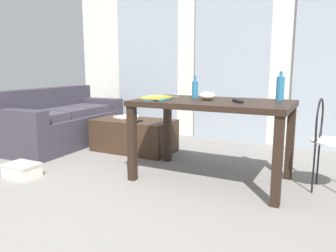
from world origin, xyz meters
TOP-DOWN VIEW (x-y plane):
  - ground_plane at (0.00, 1.19)m, footprint 7.61×7.61m
  - wall_back at (0.00, 3.17)m, footprint 5.37×0.10m
  - curtains at (0.00, 3.09)m, footprint 3.82×0.03m
  - couch at (-1.98, 1.80)m, footprint 0.92×1.81m
  - coffee_table at (-0.89, 1.95)m, footprint 1.01×0.55m
  - craft_table at (0.36, 1.37)m, footprint 1.40×0.82m
  - wire_chair at (1.32, 1.57)m, footprint 0.39×0.40m
  - bottle_near at (0.90, 1.65)m, footprint 0.07×0.07m
  - bottle_far at (0.12, 1.52)m, footprint 0.06×0.06m
  - bowl at (0.30, 1.39)m, footprint 0.15×0.15m
  - book_stack at (-0.12, 1.19)m, footprint 0.23×0.28m
  - tv_remote_on_table at (0.61, 1.31)m, footprint 0.14×0.18m
  - scissors at (-0.10, 1.62)m, footprint 0.09×0.09m
  - tv_remote_primary at (-0.74, 1.81)m, footprint 0.05×0.18m
  - magazine at (-1.08, 2.06)m, footprint 0.26×0.33m
  - shoebox at (-1.31, 0.59)m, footprint 0.32×0.24m

SIDE VIEW (x-z plane):
  - ground_plane at x=0.00m, z-range 0.00..0.00m
  - shoebox at x=-1.31m, z-range 0.00..0.13m
  - coffee_table at x=-0.89m, z-range 0.00..0.40m
  - couch at x=-1.98m, z-range -0.08..0.69m
  - tv_remote_primary at x=-0.74m, z-range 0.40..0.42m
  - magazine at x=-1.08m, z-range 0.40..0.43m
  - wire_chair at x=1.32m, z-range 0.10..0.90m
  - craft_table at x=0.36m, z-range 0.28..1.03m
  - scissors at x=-0.10m, z-range 0.76..0.76m
  - tv_remote_on_table at x=0.61m, z-range 0.76..0.78m
  - book_stack at x=-0.12m, z-range 0.76..0.79m
  - bowl at x=0.30m, z-range 0.76..0.83m
  - bottle_far at x=0.12m, z-range 0.73..0.95m
  - bottle_near at x=0.90m, z-range 0.74..1.00m
  - curtains at x=0.00m, z-range 0.00..2.14m
  - wall_back at x=0.00m, z-range 0.00..2.47m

